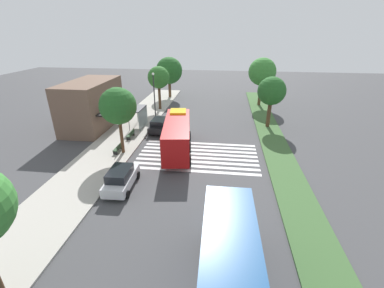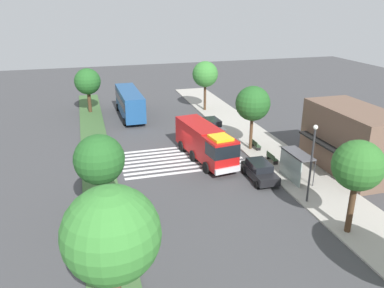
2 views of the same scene
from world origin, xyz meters
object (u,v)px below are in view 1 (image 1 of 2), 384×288
object	(u,v)px
sidewalk_tree_far_east	(169,71)
median_tree_center	(262,72)
parked_car_mid	(159,125)
bench_near_shelter	(131,134)
sidewalk_tree_west	(118,106)
parked_car_west	(121,178)
sidewalk_tree_east	(159,78)
transit_bus	(230,288)
bench_west_of_shelter	(118,148)
fire_truck	(177,133)
bus_stop_shelter	(140,113)
median_tree_west	(272,91)
street_lamp	(154,92)

from	to	relation	value
sidewalk_tree_far_east	median_tree_center	distance (m)	16.38
sidewalk_tree_far_east	parked_car_mid	bearing A→B (deg)	-172.72
bench_near_shelter	sidewalk_tree_west	xyz separation A→B (m)	(-3.89, -0.53, 4.48)
parked_car_west	sidewalk_tree_east	size ratio (longest dim) A/B	0.67
parked_car_west	transit_bus	xyz separation A→B (m)	(-9.67, -8.56, 1.25)
parked_car_west	bench_west_of_shelter	distance (m)	6.79
fire_truck	parked_car_mid	world-z (taller)	fire_truck
bus_stop_shelter	sidewalk_tree_west	xyz separation A→B (m)	(-7.89, -0.54, 3.18)
sidewalk_tree_west	median_tree_center	world-z (taller)	median_tree_center
bus_stop_shelter	parked_car_west	bearing A→B (deg)	-168.94
parked_car_west	median_tree_west	xyz separation A→B (m)	(16.10, -13.76, 3.85)
parked_car_mid	bench_near_shelter	world-z (taller)	parked_car_mid
transit_bus	bus_stop_shelter	size ratio (longest dim) A/B	3.02
sidewalk_tree_west	sidewalk_tree_east	bearing A→B (deg)	0.00
parked_car_west	parked_car_mid	distance (m)	13.00
bench_west_of_shelter	street_lamp	size ratio (longest dim) A/B	0.25
fire_truck	bus_stop_shelter	distance (m)	8.77
parked_car_west	parked_car_mid	xyz separation A→B (m)	(13.00, 0.00, -0.06)
bus_stop_shelter	sidewalk_tree_east	bearing A→B (deg)	-3.67
sidewalk_tree_far_east	parked_car_west	bearing A→B (deg)	-175.83
bench_near_shelter	median_tree_west	world-z (taller)	median_tree_west
parked_car_west	sidewalk_tree_east	world-z (taller)	sidewalk_tree_east
bench_near_shelter	median_tree_west	size ratio (longest dim) A/B	0.25
parked_car_mid	transit_bus	xyz separation A→B (m)	(-22.67, -8.56, 1.31)
parked_car_west	sidewalk_tree_east	bearing A→B (deg)	3.60
bench_west_of_shelter	sidewalk_tree_east	xyz separation A→B (m)	(16.13, -0.53, 4.44)
bus_stop_shelter	sidewalk_tree_west	distance (m)	8.52
bench_west_of_shelter	median_tree_west	distance (m)	19.67
parked_car_west	street_lamp	xyz separation A→B (m)	(17.88, 1.80, 2.97)
sidewalk_tree_west	sidewalk_tree_east	world-z (taller)	sidewalk_tree_west
parked_car_west	bench_west_of_shelter	bearing A→B (deg)	21.68
fire_truck	bench_near_shelter	bearing A→B (deg)	60.52
sidewalk_tree_east	street_lamp	bearing A→B (deg)	-174.88
transit_bus	bus_stop_shelter	bearing A→B (deg)	-155.68
parked_car_mid	sidewalk_tree_west	size ratio (longest dim) A/B	0.66
sidewalk_tree_east	sidewalk_tree_far_east	xyz separation A→B (m)	(7.88, 0.00, -0.09)
parked_car_mid	median_tree_west	world-z (taller)	median_tree_west
parked_car_mid	median_tree_center	bearing A→B (deg)	-43.89
fire_truck	transit_bus	world-z (taller)	transit_bus
parked_car_west	parked_car_mid	size ratio (longest dim) A/B	0.99
bench_west_of_shelter	median_tree_center	xyz separation A→B (m)	(20.38, -16.49, 4.96)
parked_car_west	parked_car_mid	world-z (taller)	parked_car_west
bench_near_shelter	parked_car_west	bearing A→B (deg)	-164.75
street_lamp	transit_bus	bearing A→B (deg)	-159.39
median_tree_center	sidewalk_tree_east	bearing A→B (deg)	104.89
bench_near_shelter	sidewalk_tree_far_east	world-z (taller)	sidewalk_tree_far_east
transit_bus	bench_west_of_shelter	distance (m)	19.54
bench_west_of_shelter	street_lamp	world-z (taller)	street_lamp
parked_car_west	median_tree_center	bearing A→B (deg)	-29.39
fire_truck	sidewalk_tree_far_east	distance (m)	23.44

